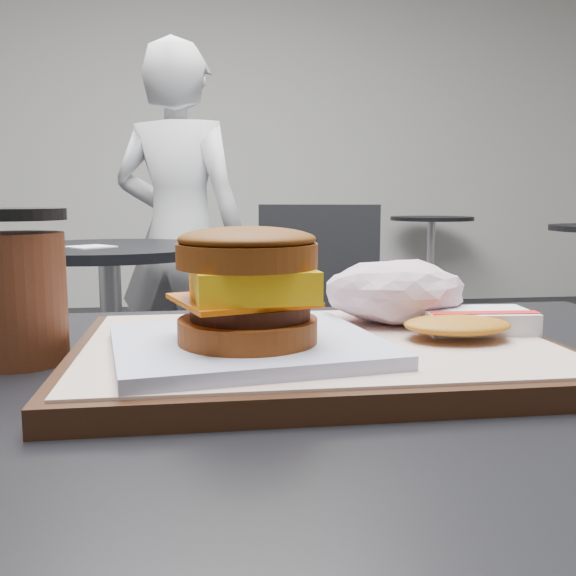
# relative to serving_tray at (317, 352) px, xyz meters

# --- Properties ---
(serving_tray) EXTENTS (0.38, 0.28, 0.02)m
(serving_tray) POSITION_rel_serving_tray_xyz_m (0.00, 0.00, 0.00)
(serving_tray) COLOR black
(serving_tray) RESTS_ON customer_table
(breakfast_sandwich) EXTENTS (0.21, 0.20, 0.09)m
(breakfast_sandwich) POSITION_rel_serving_tray_xyz_m (-0.06, -0.04, 0.05)
(breakfast_sandwich) COLOR silver
(breakfast_sandwich) RESTS_ON serving_tray
(hash_brown) EXTENTS (0.12, 0.09, 0.02)m
(hash_brown) POSITION_rel_serving_tray_xyz_m (0.13, 0.00, 0.02)
(hash_brown) COLOR silver
(hash_brown) RESTS_ON serving_tray
(crumpled_wrapper) EXTENTS (0.13, 0.10, 0.06)m
(crumpled_wrapper) POSITION_rel_serving_tray_xyz_m (0.08, 0.06, 0.04)
(crumpled_wrapper) COLOR white
(crumpled_wrapper) RESTS_ON serving_tray
(coffee_cup) EXTENTS (0.08, 0.08, 0.12)m
(coffee_cup) POSITION_rel_serving_tray_xyz_m (-0.24, 0.04, 0.05)
(coffee_cup) COLOR #451F10
(coffee_cup) RESTS_ON customer_table
(neighbor_table) EXTENTS (0.70, 0.70, 0.75)m
(neighbor_table) POSITION_rel_serving_tray_xyz_m (-0.37, 1.61, -0.23)
(neighbor_table) COLOR black
(neighbor_table) RESTS_ON ground
(napkin) EXTENTS (0.17, 0.17, 0.00)m
(napkin) POSITION_rel_serving_tray_xyz_m (-0.42, 1.55, -0.03)
(napkin) COLOR white
(napkin) RESTS_ON neighbor_table
(neighbor_chair) EXTENTS (0.64, 0.51, 0.88)m
(neighbor_chair) POSITION_rel_serving_tray_xyz_m (0.18, 1.59, -0.27)
(neighbor_chair) COLOR #A8A8AD
(neighbor_chair) RESTS_ON ground
(patron) EXTENTS (0.64, 0.54, 1.50)m
(patron) POSITION_rel_serving_tray_xyz_m (-0.16, 2.11, -0.03)
(patron) COLOR silver
(patron) RESTS_ON ground
(bg_table_far) EXTENTS (0.66, 0.66, 0.75)m
(bg_table_far) POSITION_rel_serving_tray_xyz_m (1.78, 4.46, -0.22)
(bg_table_far) COLOR black
(bg_table_far) RESTS_ON ground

